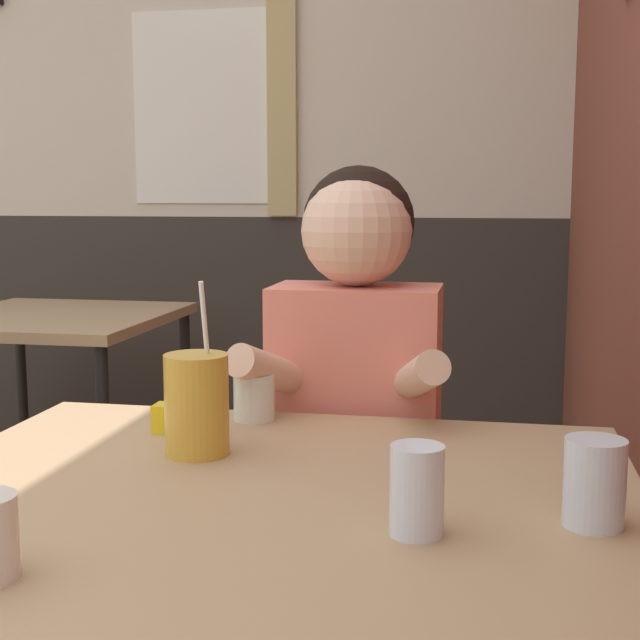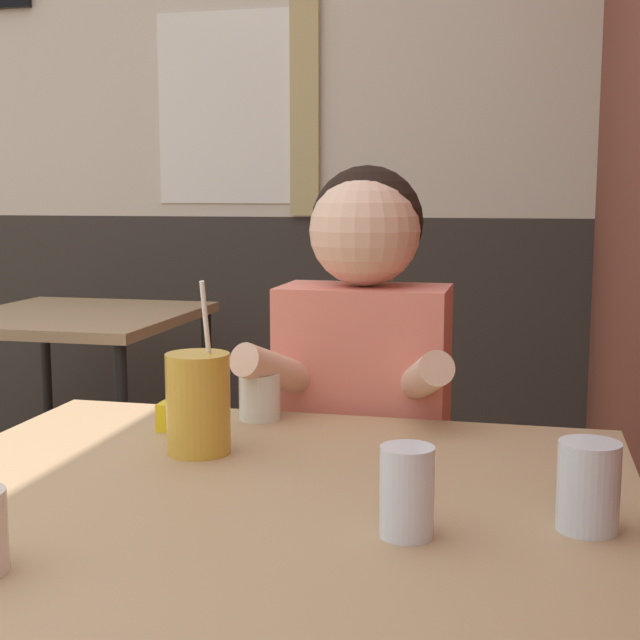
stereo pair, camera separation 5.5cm
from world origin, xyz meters
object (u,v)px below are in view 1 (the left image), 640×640
at_px(person_seated, 355,444).
at_px(cocktail_pitcher, 197,404).
at_px(background_table, 54,337).
at_px(main_table, 260,539).

xyz_separation_m(person_seated, cocktail_pitcher, (-0.19, -0.44, 0.18)).
distance_m(person_seated, cocktail_pitcher, 0.51).
relative_size(background_table, person_seated, 0.66).
relative_size(main_table, cocktail_pitcher, 3.78).
relative_size(person_seated, cocktail_pitcher, 4.43).
xyz_separation_m(main_table, background_table, (-1.20, 1.71, -0.02)).
bearing_deg(background_table, main_table, -55.01).
bearing_deg(main_table, person_seated, 85.99).
xyz_separation_m(main_table, person_seated, (0.04, 0.62, -0.03)).
bearing_deg(person_seated, background_table, 138.55).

